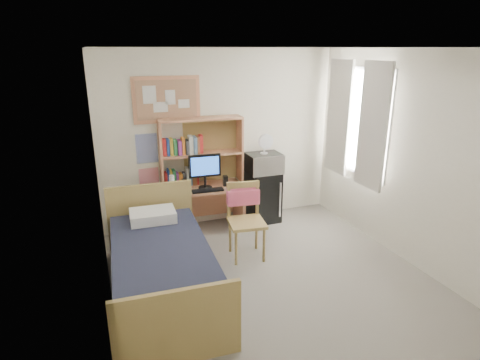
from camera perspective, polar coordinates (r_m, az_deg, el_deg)
name	(u,v)px	position (r m, az deg, el deg)	size (l,w,h in m)	color
floor	(279,289)	(4.75, 5.63, -15.15)	(3.60, 4.20, 0.02)	gray
ceiling	(288,48)	(3.97, 6.85, 18.17)	(3.60, 4.20, 0.02)	white
wall_back	(221,139)	(6.06, -2.78, 5.85)	(3.60, 0.04, 2.60)	white
wall_front	(449,287)	(2.65, 27.53, -13.34)	(3.60, 0.04, 2.60)	white
wall_left	(101,202)	(3.76, -19.18, -2.99)	(0.04, 4.20, 2.60)	white
wall_right	(419,163)	(5.22, 24.16, 2.22)	(0.04, 4.20, 2.60)	white
window_unit	(356,122)	(6.01, 16.23, 7.97)	(0.10, 1.40, 1.70)	white
curtain_left	(373,127)	(5.68, 18.38, 7.21)	(0.04, 0.55, 1.70)	beige
curtain_right	(339,118)	(6.31, 13.85, 8.63)	(0.04, 0.55, 1.70)	beige
bulletin_board	(167,100)	(5.75, -10.38, 11.19)	(0.94, 0.03, 0.64)	#AA7C5A
poster_wave	(147,148)	(5.82, -13.12, 4.39)	(0.30, 0.01, 0.42)	#2A41AA
poster_japan	(149,180)	(5.95, -12.80, -0.01)	(0.28, 0.01, 0.36)	#DE2747
desk	(205,208)	(5.97, -4.98, -4.04)	(1.09, 0.55, 0.68)	tan
desk_chair	(247,222)	(5.13, 0.96, -6.00)	(0.49, 0.49, 0.98)	tan
mini_fridge	(263,196)	(6.28, 3.26, -2.29)	(0.47, 0.47, 0.79)	black
bed	(162,272)	(4.54, -10.98, -12.69)	(1.05, 2.10, 0.58)	#1A1D30
hutch	(201,151)	(5.85, -5.53, 4.07)	(1.20, 0.31, 0.98)	tan
monitor	(205,172)	(5.72, -5.01, 1.18)	(0.46, 0.04, 0.49)	black
keyboard	(208,190)	(5.66, -4.64, -1.47)	(0.45, 0.14, 0.02)	black
speaker_left	(185,185)	(5.72, -7.90, -0.67)	(0.07, 0.07, 0.16)	black
speaker_right	(225,181)	(5.84, -2.09, -0.12)	(0.06, 0.06, 0.16)	black
water_bottle	(172,184)	(5.64, -9.65, -0.54)	(0.07, 0.07, 0.25)	white
hoodie	(243,197)	(5.21, 0.45, -2.42)	(0.42, 0.13, 0.20)	#F65D83
microwave	(264,163)	(6.10, 3.42, 2.43)	(0.51, 0.38, 0.29)	silver
desk_fan	(264,145)	(6.03, 3.47, 5.03)	(0.22, 0.22, 0.28)	white
pillow	(153,216)	(5.05, -12.30, -4.96)	(0.54, 0.38, 0.13)	white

